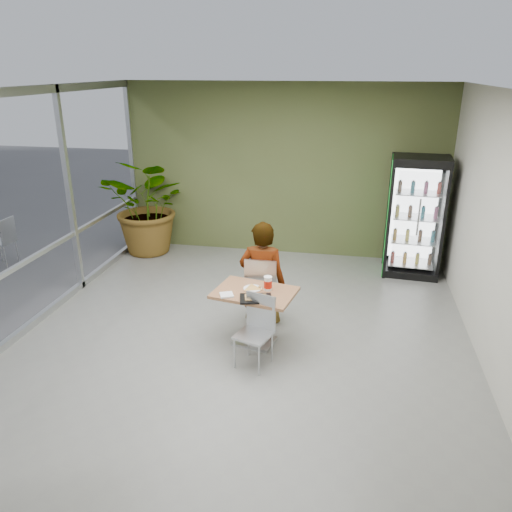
{
  "coord_description": "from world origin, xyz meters",
  "views": [
    {
      "loc": [
        1.29,
        -5.7,
        3.44
      ],
      "look_at": [
        0.07,
        0.58,
        1.0
      ],
      "focal_mm": 35.0,
      "sensor_mm": 36.0,
      "label": 1
    }
  ],
  "objects_px": {
    "chair_far": "(262,285)",
    "cafeteria_tray": "(256,299)",
    "dining_table": "(255,306)",
    "soda_cup": "(268,284)",
    "chair_near": "(257,324)",
    "potted_plant": "(150,206)",
    "seated_woman": "(262,283)",
    "beverage_fridge": "(415,217)"
  },
  "relations": [
    {
      "from": "chair_near",
      "to": "seated_woman",
      "type": "height_order",
      "value": "seated_woman"
    },
    {
      "from": "cafeteria_tray",
      "to": "potted_plant",
      "type": "bearing_deg",
      "value": 129.69
    },
    {
      "from": "chair_near",
      "to": "cafeteria_tray",
      "type": "bearing_deg",
      "value": 124.1
    },
    {
      "from": "soda_cup",
      "to": "potted_plant",
      "type": "bearing_deg",
      "value": 133.49
    },
    {
      "from": "cafeteria_tray",
      "to": "potted_plant",
      "type": "distance_m",
      "value": 4.23
    },
    {
      "from": "cafeteria_tray",
      "to": "beverage_fridge",
      "type": "bearing_deg",
      "value": 55.12
    },
    {
      "from": "chair_far",
      "to": "soda_cup",
      "type": "bearing_deg",
      "value": 109.1
    },
    {
      "from": "dining_table",
      "to": "soda_cup",
      "type": "distance_m",
      "value": 0.35
    },
    {
      "from": "soda_cup",
      "to": "beverage_fridge",
      "type": "distance_m",
      "value": 3.5
    },
    {
      "from": "seated_woman",
      "to": "cafeteria_tray",
      "type": "xyz_separation_m",
      "value": [
        0.07,
        -0.85,
        0.16
      ]
    },
    {
      "from": "seated_woman",
      "to": "potted_plant",
      "type": "xyz_separation_m",
      "value": [
        -2.62,
        2.4,
        0.34
      ]
    },
    {
      "from": "seated_woman",
      "to": "beverage_fridge",
      "type": "relative_size",
      "value": 0.87
    },
    {
      "from": "chair_far",
      "to": "chair_near",
      "type": "relative_size",
      "value": 1.12
    },
    {
      "from": "chair_near",
      "to": "potted_plant",
      "type": "xyz_separation_m",
      "value": [
        -2.76,
        3.46,
        0.42
      ]
    },
    {
      "from": "chair_far",
      "to": "dining_table",
      "type": "bearing_deg",
      "value": 91.29
    },
    {
      "from": "chair_far",
      "to": "beverage_fridge",
      "type": "relative_size",
      "value": 0.48
    },
    {
      "from": "chair_near",
      "to": "potted_plant",
      "type": "height_order",
      "value": "potted_plant"
    },
    {
      "from": "seated_woman",
      "to": "soda_cup",
      "type": "relative_size",
      "value": 9.54
    },
    {
      "from": "dining_table",
      "to": "soda_cup",
      "type": "bearing_deg",
      "value": 23.35
    },
    {
      "from": "dining_table",
      "to": "cafeteria_tray",
      "type": "bearing_deg",
      "value": -75.76
    },
    {
      "from": "dining_table",
      "to": "chair_far",
      "type": "bearing_deg",
      "value": 91.46
    },
    {
      "from": "chair_far",
      "to": "cafeteria_tray",
      "type": "bearing_deg",
      "value": 95.08
    },
    {
      "from": "dining_table",
      "to": "seated_woman",
      "type": "bearing_deg",
      "value": 91.36
    },
    {
      "from": "cafeteria_tray",
      "to": "seated_woman",
      "type": "bearing_deg",
      "value": 94.94
    },
    {
      "from": "seated_woman",
      "to": "potted_plant",
      "type": "relative_size",
      "value": 0.95
    },
    {
      "from": "dining_table",
      "to": "cafeteria_tray",
      "type": "relative_size",
      "value": 2.87
    },
    {
      "from": "seated_woman",
      "to": "beverage_fridge",
      "type": "distance_m",
      "value": 3.22
    },
    {
      "from": "beverage_fridge",
      "to": "soda_cup",
      "type": "bearing_deg",
      "value": -122.05
    },
    {
      "from": "cafeteria_tray",
      "to": "potted_plant",
      "type": "xyz_separation_m",
      "value": [
        -2.7,
        3.25,
        0.18
      ]
    },
    {
      "from": "seated_woman",
      "to": "soda_cup",
      "type": "height_order",
      "value": "seated_woman"
    },
    {
      "from": "chair_far",
      "to": "chair_near",
      "type": "xyz_separation_m",
      "value": [
        0.13,
        -1.01,
        -0.06
      ]
    },
    {
      "from": "soda_cup",
      "to": "potted_plant",
      "type": "xyz_separation_m",
      "value": [
        -2.8,
        2.95,
        0.1
      ]
    },
    {
      "from": "chair_far",
      "to": "seated_woman",
      "type": "height_order",
      "value": "seated_woman"
    },
    {
      "from": "soda_cup",
      "to": "potted_plant",
      "type": "distance_m",
      "value": 4.06
    },
    {
      "from": "seated_woman",
      "to": "dining_table",
      "type": "bearing_deg",
      "value": 91.19
    },
    {
      "from": "dining_table",
      "to": "cafeteria_tray",
      "type": "distance_m",
      "value": 0.33
    },
    {
      "from": "cafeteria_tray",
      "to": "potted_plant",
      "type": "height_order",
      "value": "potted_plant"
    },
    {
      "from": "potted_plant",
      "to": "cafeteria_tray",
      "type": "bearing_deg",
      "value": -50.31
    },
    {
      "from": "soda_cup",
      "to": "potted_plant",
      "type": "relative_size",
      "value": 0.1
    },
    {
      "from": "potted_plant",
      "to": "beverage_fridge",
      "type": "bearing_deg",
      "value": -1.59
    },
    {
      "from": "chair_far",
      "to": "potted_plant",
      "type": "height_order",
      "value": "potted_plant"
    },
    {
      "from": "chair_far",
      "to": "seated_woman",
      "type": "bearing_deg",
      "value": -89.84
    }
  ]
}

